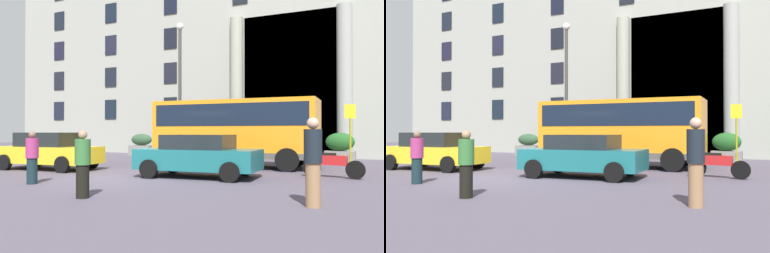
# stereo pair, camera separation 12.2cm
# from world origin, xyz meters

# --- Properties ---
(ground_plane) EXTENTS (80.00, 64.00, 0.12)m
(ground_plane) POSITION_xyz_m (0.00, 0.00, -0.06)
(ground_plane) COLOR #4D4654
(office_building_facade) EXTENTS (37.21, 9.67, 14.32)m
(office_building_facade) POSITION_xyz_m (0.01, 17.47, 7.16)
(office_building_facade) COLOR #999B90
(office_building_facade) RESTS_ON ground_plane
(orange_minibus) EXTENTS (6.94, 2.85, 2.85)m
(orange_minibus) POSITION_xyz_m (2.24, 5.50, 1.69)
(orange_minibus) COLOR orange
(orange_minibus) RESTS_ON ground_plane
(bus_stop_sign) EXTENTS (0.44, 0.08, 2.69)m
(bus_stop_sign) POSITION_xyz_m (6.73, 7.43, 1.66)
(bus_stop_sign) COLOR #929316
(bus_stop_sign) RESTS_ON ground_plane
(hedge_planter_far_west) EXTENTS (1.44, 0.86, 1.47)m
(hedge_planter_far_west) POSITION_xyz_m (6.09, 10.21, 0.71)
(hedge_planter_far_west) COLOR slate
(hedge_planter_far_west) RESTS_ON ground_plane
(hedge_planter_entrance_right) EXTENTS (1.52, 0.78, 1.38)m
(hedge_planter_entrance_right) POSITION_xyz_m (-5.74, 10.58, 0.66)
(hedge_planter_entrance_right) COLOR slate
(hedge_planter_entrance_right) RESTS_ON ground_plane
(hedge_planter_entrance_left) EXTENTS (1.89, 0.89, 1.44)m
(hedge_planter_entrance_left) POSITION_xyz_m (2.95, 10.82, 0.70)
(hedge_planter_entrance_left) COLOR slate
(hedge_planter_entrance_left) RESTS_ON ground_plane
(hedge_planter_west) EXTENTS (1.61, 1.00, 1.48)m
(hedge_planter_west) POSITION_xyz_m (-1.01, 10.60, 0.72)
(hedge_planter_west) COLOR gray
(hedge_planter_west) RESTS_ON ground_plane
(parked_estate_mid) EXTENTS (4.11, 2.26, 1.42)m
(parked_estate_mid) POSITION_xyz_m (2.35, 1.33, 0.73)
(parked_estate_mid) COLOR #1A6368
(parked_estate_mid) RESTS_ON ground_plane
(parked_sedan_far) EXTENTS (4.27, 2.16, 1.49)m
(parked_sedan_far) POSITION_xyz_m (-4.22, 1.25, 0.75)
(parked_sedan_far) COLOR gold
(parked_sedan_far) RESTS_ON ground_plane
(scooter_by_planter) EXTENTS (1.89, 0.65, 0.89)m
(scooter_by_planter) POSITION_xyz_m (-6.14, 3.36, 0.45)
(scooter_by_planter) COLOR black
(scooter_by_planter) RESTS_ON ground_plane
(motorcycle_far_end) EXTENTS (2.07, 0.55, 0.89)m
(motorcycle_far_end) POSITION_xyz_m (0.97, 3.27, 0.46)
(motorcycle_far_end) COLOR black
(motorcycle_far_end) RESTS_ON ground_plane
(motorcycle_near_kerb) EXTENTS (1.99, 0.63, 0.89)m
(motorcycle_near_kerb) POSITION_xyz_m (6.41, 3.06, 0.46)
(motorcycle_near_kerb) COLOR black
(motorcycle_near_kerb) RESTS_ON ground_plane
(pedestrian_man_red_shirt) EXTENTS (0.36, 0.36, 1.54)m
(pedestrian_man_red_shirt) POSITION_xyz_m (-1.35, -2.27, 0.77)
(pedestrian_man_red_shirt) COLOR #14262B
(pedestrian_man_red_shirt) RESTS_ON ground_plane
(pedestrian_child_trailing) EXTENTS (0.36, 0.36, 1.82)m
(pedestrian_child_trailing) POSITION_xyz_m (6.60, -2.47, 0.92)
(pedestrian_child_trailing) COLOR #8E6947
(pedestrian_child_trailing) RESTS_ON ground_plane
(pedestrian_woman_with_bag) EXTENTS (0.36, 0.36, 1.56)m
(pedestrian_woman_with_bag) POSITION_xyz_m (1.64, -3.58, 0.78)
(pedestrian_woman_with_bag) COLOR black
(pedestrian_woman_with_bag) RESTS_ON ground_plane
(lamppost_plaza_centre) EXTENTS (0.40, 0.40, 7.46)m
(lamppost_plaza_centre) POSITION_xyz_m (-1.97, 8.49, 4.35)
(lamppost_plaza_centre) COLOR #3D3C3A
(lamppost_plaza_centre) RESTS_ON ground_plane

